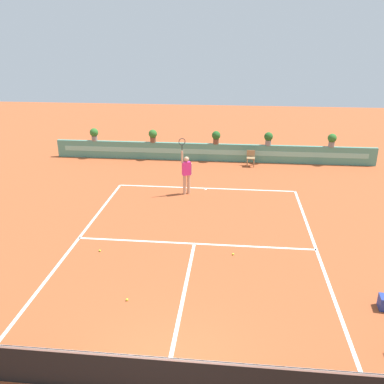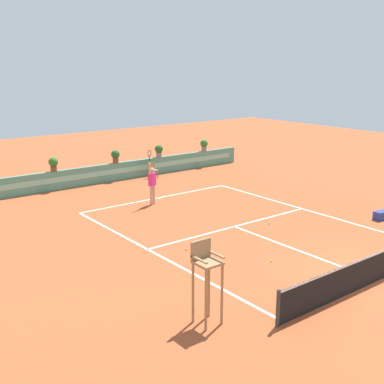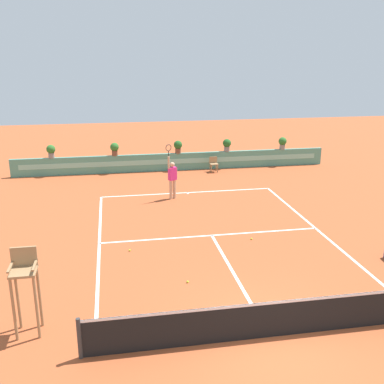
{
  "view_description": "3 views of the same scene",
  "coord_description": "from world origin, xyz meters",
  "px_view_note": "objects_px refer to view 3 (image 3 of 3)",
  "views": [
    {
      "loc": [
        1.23,
        -6.16,
        6.76
      ],
      "look_at": [
        -0.33,
        8.75,
        1.0
      ],
      "focal_mm": 38.58,
      "sensor_mm": 36.0,
      "label": 1
    },
    {
      "loc": [
        -12.8,
        -7.42,
        6.32
      ],
      "look_at": [
        -0.33,
        8.75,
        1.0
      ],
      "focal_mm": 46.17,
      "sensor_mm": 36.0,
      "label": 2
    },
    {
      "loc": [
        -3.49,
        -8.85,
        6.49
      ],
      "look_at": [
        -0.33,
        8.75,
        1.0
      ],
      "focal_mm": 42.42,
      "sensor_mm": 36.0,
      "label": 3
    }
  ],
  "objects_px": {
    "ball_kid_chair": "(214,163)",
    "potted_plant_far_right": "(282,142)",
    "potted_plant_left": "(115,148)",
    "potted_plant_right": "(227,144)",
    "tennis_ball_mid_court": "(252,239)",
    "potted_plant_centre": "(178,146)",
    "tennis_ball_near_baseline": "(130,250)",
    "potted_plant_far_left": "(51,150)",
    "umpire_chair": "(25,282)",
    "tennis_ball_by_sideline": "(188,282)",
    "tennis_player": "(172,177)"
  },
  "relations": [
    {
      "from": "tennis_ball_by_sideline",
      "to": "potted_plant_right",
      "type": "height_order",
      "value": "potted_plant_right"
    },
    {
      "from": "umpire_chair",
      "to": "tennis_ball_near_baseline",
      "type": "bearing_deg",
      "value": 58.69
    },
    {
      "from": "potted_plant_right",
      "to": "ball_kid_chair",
      "type": "bearing_deg",
      "value": -142.18
    },
    {
      "from": "umpire_chair",
      "to": "potted_plant_centre",
      "type": "distance_m",
      "value": 16.24
    },
    {
      "from": "umpire_chair",
      "to": "tennis_ball_near_baseline",
      "type": "relative_size",
      "value": 31.47
    },
    {
      "from": "potted_plant_far_right",
      "to": "potted_plant_far_left",
      "type": "height_order",
      "value": "same"
    },
    {
      "from": "umpire_chair",
      "to": "potted_plant_far_left",
      "type": "height_order",
      "value": "umpire_chair"
    },
    {
      "from": "tennis_ball_near_baseline",
      "to": "potted_plant_left",
      "type": "relative_size",
      "value": 0.09
    },
    {
      "from": "potted_plant_far_left",
      "to": "tennis_ball_near_baseline",
      "type": "bearing_deg",
      "value": -71.18
    },
    {
      "from": "ball_kid_chair",
      "to": "umpire_chair",
      "type": "bearing_deg",
      "value": -118.57
    },
    {
      "from": "tennis_ball_mid_court",
      "to": "tennis_player",
      "type": "bearing_deg",
      "value": 112.0
    },
    {
      "from": "potted_plant_right",
      "to": "tennis_ball_mid_court",
      "type": "bearing_deg",
      "value": -99.48
    },
    {
      "from": "potted_plant_far_right",
      "to": "potted_plant_right",
      "type": "distance_m",
      "value": 3.41
    },
    {
      "from": "tennis_ball_by_sideline",
      "to": "potted_plant_far_left",
      "type": "distance_m",
      "value": 14.48
    },
    {
      "from": "ball_kid_chair",
      "to": "potted_plant_centre",
      "type": "distance_m",
      "value": 2.27
    },
    {
      "from": "potted_plant_centre",
      "to": "potted_plant_left",
      "type": "distance_m",
      "value": 3.58
    },
    {
      "from": "ball_kid_chair",
      "to": "tennis_ball_near_baseline",
      "type": "bearing_deg",
      "value": -117.37
    },
    {
      "from": "tennis_ball_near_baseline",
      "to": "tennis_ball_by_sideline",
      "type": "relative_size",
      "value": 1.0
    },
    {
      "from": "potted_plant_centre",
      "to": "potted_plant_left",
      "type": "relative_size",
      "value": 1.0
    },
    {
      "from": "potted_plant_centre",
      "to": "potted_plant_right",
      "type": "xyz_separation_m",
      "value": [
        2.88,
        0.0,
        0.0
      ]
    },
    {
      "from": "tennis_ball_by_sideline",
      "to": "ball_kid_chair",
      "type": "bearing_deg",
      "value": 73.88
    },
    {
      "from": "potted_plant_far_left",
      "to": "potted_plant_far_right",
      "type": "bearing_deg",
      "value": 0.0
    },
    {
      "from": "ball_kid_chair",
      "to": "potted_plant_far_right",
      "type": "relative_size",
      "value": 1.17
    },
    {
      "from": "potted_plant_centre",
      "to": "potted_plant_right",
      "type": "distance_m",
      "value": 2.88
    },
    {
      "from": "ball_kid_chair",
      "to": "potted_plant_left",
      "type": "distance_m",
      "value": 5.64
    },
    {
      "from": "potted_plant_centre",
      "to": "potted_plant_left",
      "type": "height_order",
      "value": "same"
    },
    {
      "from": "ball_kid_chair",
      "to": "tennis_ball_near_baseline",
      "type": "distance_m",
      "value": 11.41
    },
    {
      "from": "tennis_ball_mid_court",
      "to": "potted_plant_far_right",
      "type": "bearing_deg",
      "value": 64.01
    },
    {
      "from": "tennis_ball_by_sideline",
      "to": "potted_plant_far_left",
      "type": "relative_size",
      "value": 0.09
    },
    {
      "from": "tennis_ball_mid_court",
      "to": "potted_plant_far_right",
      "type": "relative_size",
      "value": 0.09
    },
    {
      "from": "tennis_ball_by_sideline",
      "to": "tennis_ball_near_baseline",
      "type": "bearing_deg",
      "value": 121.66
    },
    {
      "from": "potted_plant_left",
      "to": "potted_plant_right",
      "type": "height_order",
      "value": "same"
    },
    {
      "from": "umpire_chair",
      "to": "tennis_ball_by_sideline",
      "type": "bearing_deg",
      "value": 22.32
    },
    {
      "from": "tennis_ball_near_baseline",
      "to": "potted_plant_far_right",
      "type": "height_order",
      "value": "potted_plant_far_right"
    },
    {
      "from": "tennis_ball_by_sideline",
      "to": "potted_plant_far_right",
      "type": "height_order",
      "value": "potted_plant_far_right"
    },
    {
      "from": "umpire_chair",
      "to": "potted_plant_far_right",
      "type": "relative_size",
      "value": 2.96
    },
    {
      "from": "tennis_ball_by_sideline",
      "to": "tennis_ball_mid_court",
      "type": "bearing_deg",
      "value": 44.48
    },
    {
      "from": "potted_plant_far_right",
      "to": "potted_plant_right",
      "type": "xyz_separation_m",
      "value": [
        -3.41,
        0.0,
        0.0
      ]
    },
    {
      "from": "tennis_ball_mid_court",
      "to": "potted_plant_centre",
      "type": "height_order",
      "value": "potted_plant_centre"
    },
    {
      "from": "tennis_ball_mid_court",
      "to": "potted_plant_centre",
      "type": "xyz_separation_m",
      "value": [
        -1.11,
        10.63,
        1.38
      ]
    },
    {
      "from": "ball_kid_chair",
      "to": "potted_plant_centre",
      "type": "relative_size",
      "value": 1.17
    },
    {
      "from": "tennis_ball_near_baseline",
      "to": "tennis_ball_mid_court",
      "type": "bearing_deg",
      "value": 2.92
    },
    {
      "from": "potted_plant_centre",
      "to": "potted_plant_left",
      "type": "bearing_deg",
      "value": 180.0
    },
    {
      "from": "tennis_ball_mid_court",
      "to": "tennis_ball_near_baseline",
      "type": "bearing_deg",
      "value": -177.08
    },
    {
      "from": "ball_kid_chair",
      "to": "potted_plant_far_left",
      "type": "height_order",
      "value": "potted_plant_far_left"
    },
    {
      "from": "tennis_ball_by_sideline",
      "to": "potted_plant_left",
      "type": "bearing_deg",
      "value": 97.86
    },
    {
      "from": "potted_plant_left",
      "to": "ball_kid_chair",
      "type": "bearing_deg",
      "value": -7.55
    },
    {
      "from": "potted_plant_left",
      "to": "tennis_ball_by_sideline",
      "type": "bearing_deg",
      "value": -82.14
    },
    {
      "from": "potted_plant_left",
      "to": "potted_plant_far_left",
      "type": "relative_size",
      "value": 1.0
    },
    {
      "from": "tennis_ball_near_baseline",
      "to": "tennis_ball_by_sideline",
      "type": "xyz_separation_m",
      "value": [
        1.58,
        -2.56,
        0.0
      ]
    }
  ]
}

